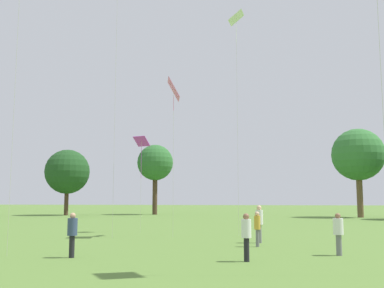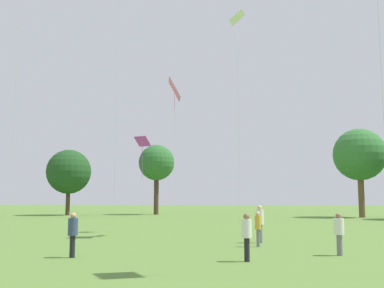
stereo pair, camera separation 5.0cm
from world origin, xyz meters
TOP-DOWN VIEW (x-y plane):
  - person_standing_0 at (-5.01, 9.96)m, footprint 0.51×0.51m
  - person_standing_1 at (1.88, 14.88)m, footprint 0.36×0.36m
  - person_standing_2 at (1.52, 9.87)m, footprint 0.39×0.39m
  - person_standing_3 at (1.97, 16.71)m, footprint 0.42×0.42m
  - person_standing_5 at (5.03, 12.12)m, footprint 0.47×0.47m
  - kite_0 at (0.75, 20.82)m, footprint 0.99×1.16m
  - kite_5 at (-5.82, 22.86)m, footprint 1.13×1.00m
  - kite_6 at (-2.92, 19.20)m, footprint 0.97×1.48m
  - distant_tree_1 at (13.76, 49.38)m, footprint 6.20×6.20m
  - distant_tree_2 at (-12.46, 55.24)m, footprint 5.03×5.03m
  - distant_tree_3 at (-23.53, 50.84)m, footprint 5.95×5.95m

SIDE VIEW (x-z plane):
  - person_standing_5 at x=5.03m, z-range 0.14..1.78m
  - person_standing_1 at x=1.88m, z-range 0.17..1.78m
  - person_standing_0 at x=-5.01m, z-range 0.15..1.82m
  - person_standing_2 at x=1.52m, z-range 0.16..1.84m
  - person_standing_3 at x=1.97m, z-range 0.18..2.04m
  - distant_tree_3 at x=-23.53m, z-range 1.39..10.17m
  - kite_5 at x=-5.82m, z-range 2.69..9.04m
  - distant_tree_2 at x=-12.46m, z-range 2.28..12.06m
  - distant_tree_1 at x=13.76m, z-range 2.12..12.66m
  - kite_6 at x=-2.92m, z-range 3.90..13.14m
  - kite_0 at x=0.75m, z-range 6.13..19.99m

